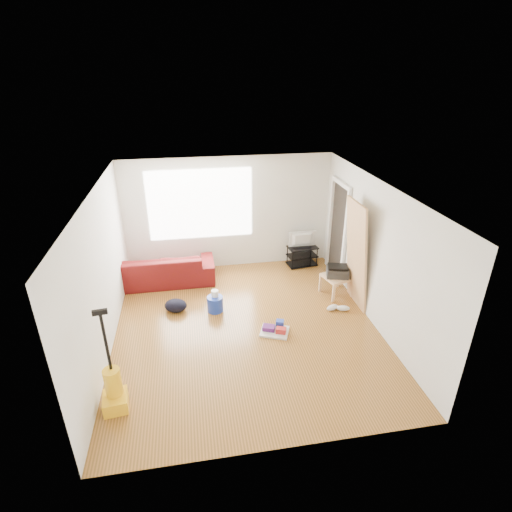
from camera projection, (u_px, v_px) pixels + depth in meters
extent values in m
cube|color=brown|center=(246.00, 328.00, 7.02)|extent=(4.50, 5.00, 0.01)
cube|color=white|center=(245.00, 190.00, 5.94)|extent=(4.50, 5.00, 0.01)
cube|color=white|center=(229.00, 214.00, 8.70)|extent=(4.50, 0.01, 2.50)
cube|color=white|center=(280.00, 368.00, 4.26)|extent=(4.50, 0.01, 2.50)
cube|color=white|center=(101.00, 276.00, 6.13)|extent=(0.01, 5.00, 2.50)
cube|color=white|center=(375.00, 254.00, 6.83)|extent=(0.01, 5.00, 2.50)
cube|color=white|center=(200.00, 205.00, 8.49)|extent=(2.20, 0.01, 1.50)
cube|color=white|center=(345.00, 240.00, 8.04)|extent=(0.06, 0.08, 2.00)
cube|color=white|center=(330.00, 224.00, 8.84)|extent=(0.06, 0.08, 2.00)
cube|color=white|center=(342.00, 183.00, 8.00)|extent=(0.06, 0.98, 0.08)
cube|color=black|center=(338.00, 231.00, 8.45)|extent=(0.01, 0.86, 1.98)
imported|color=#561108|center=(163.00, 282.00, 8.52)|extent=(2.18, 0.85, 0.64)
cube|color=black|center=(302.00, 264.00, 9.24)|extent=(0.71, 0.47, 0.02)
cube|color=black|center=(302.00, 256.00, 9.15)|extent=(0.71, 0.47, 0.02)
cube|color=black|center=(302.00, 247.00, 9.06)|extent=(0.71, 0.47, 0.02)
cylinder|color=black|center=(293.00, 261.00, 8.93)|extent=(0.02, 0.02, 0.45)
cylinder|color=black|center=(287.00, 255.00, 9.20)|extent=(0.02, 0.02, 0.45)
cylinder|color=black|center=(317.00, 257.00, 9.10)|extent=(0.02, 0.02, 0.45)
cylinder|color=black|center=(311.00, 251.00, 9.37)|extent=(0.02, 0.02, 0.45)
imported|color=black|center=(303.00, 240.00, 8.98)|extent=(0.62, 0.08, 0.35)
cube|color=tan|center=(337.00, 277.00, 7.91)|extent=(0.61, 0.61, 0.05)
cube|color=tan|center=(333.00, 294.00, 7.73)|extent=(0.05, 0.05, 0.36)
cube|color=tan|center=(320.00, 283.00, 8.09)|extent=(0.05, 0.05, 0.36)
cube|color=tan|center=(352.00, 288.00, 7.91)|extent=(0.05, 0.05, 0.36)
cube|color=tan|center=(338.00, 279.00, 8.27)|extent=(0.05, 0.05, 0.36)
cube|color=#272727|center=(337.00, 272.00, 7.86)|extent=(0.49, 0.42, 0.18)
cube|color=black|center=(338.00, 267.00, 7.82)|extent=(0.44, 0.37, 0.04)
cylinder|color=#1935AD|center=(215.00, 311.00, 7.52)|extent=(0.38, 0.38, 0.30)
cylinder|color=white|center=(215.00, 300.00, 7.46)|extent=(0.13, 0.13, 0.12)
cube|color=silver|center=(275.00, 332.00, 6.89)|extent=(0.58, 0.52, 0.04)
cube|color=#B12421|center=(281.00, 330.00, 6.81)|extent=(0.20, 0.17, 0.09)
cube|color=#4B175D|center=(269.00, 328.00, 6.90)|extent=(0.25, 0.22, 0.08)
cube|color=#273EAF|center=(280.00, 324.00, 6.96)|extent=(0.16, 0.15, 0.13)
ellipsoid|color=black|center=(176.00, 311.00, 7.51)|extent=(0.49, 0.44, 0.23)
ellipsoid|color=silver|center=(332.00, 307.00, 7.52)|extent=(0.28, 0.19, 0.10)
ellipsoid|color=silver|center=(343.00, 308.00, 7.50)|extent=(0.28, 0.17, 0.10)
cube|color=yellow|center=(116.00, 402.00, 5.35)|extent=(0.35, 0.39, 0.20)
cylinder|color=yellow|center=(113.00, 382.00, 5.27)|extent=(0.22, 0.22, 0.39)
cylinder|color=black|center=(106.00, 342.00, 5.03)|extent=(0.04, 0.04, 0.84)
cube|color=black|center=(100.00, 312.00, 4.84)|extent=(0.18, 0.07, 0.07)
cube|color=tan|center=(351.00, 303.00, 7.77)|extent=(0.26, 0.82, 2.05)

